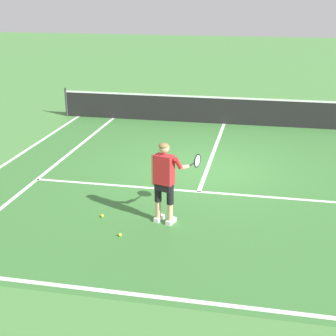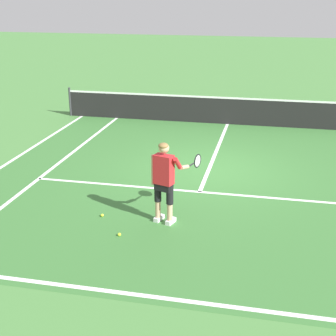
# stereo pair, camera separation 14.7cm
# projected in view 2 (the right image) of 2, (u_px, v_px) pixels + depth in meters

# --- Properties ---
(ground_plane) EXTENTS (80.00, 80.00, 0.00)m
(ground_plane) POSITION_uv_depth(u_px,v_px,m) (209.00, 169.00, 13.15)
(ground_plane) COLOR #477F3D
(court_inner_surface) EXTENTS (10.98, 11.15, 0.00)m
(court_inner_surface) POSITION_uv_depth(u_px,v_px,m) (206.00, 177.00, 12.62)
(court_inner_surface) COLOR #387033
(court_inner_surface) RESTS_ON ground
(line_baseline) EXTENTS (10.98, 0.10, 0.01)m
(line_baseline) POSITION_uv_depth(u_px,v_px,m) (156.00, 297.00, 7.68)
(line_baseline) COLOR white
(line_baseline) RESTS_ON ground
(line_service) EXTENTS (8.23, 0.10, 0.01)m
(line_service) POSITION_uv_depth(u_px,v_px,m) (200.00, 192.00, 11.68)
(line_service) COLOR white
(line_service) RESTS_ON ground
(line_centre_service) EXTENTS (0.10, 6.40, 0.01)m
(line_centre_service) POSITION_uv_depth(u_px,v_px,m) (216.00, 151.00, 14.62)
(line_centre_service) COLOR white
(line_centre_service) RESTS_ON ground
(line_singles_left) EXTENTS (0.10, 10.75, 0.01)m
(line_singles_left) POSITION_uv_depth(u_px,v_px,m) (56.00, 165.00, 13.45)
(line_singles_left) COLOR white
(line_singles_left) RESTS_ON ground
(line_doubles_left) EXTENTS (0.10, 10.75, 0.01)m
(line_doubles_left) POSITION_uv_depth(u_px,v_px,m) (10.00, 162.00, 13.72)
(line_doubles_left) COLOR white
(line_doubles_left) RESTS_ON ground
(tennis_net) EXTENTS (11.96, 0.08, 1.07)m
(tennis_net) POSITION_uv_depth(u_px,v_px,m) (228.00, 110.00, 17.39)
(tennis_net) COLOR #333338
(tennis_net) RESTS_ON ground
(tennis_player) EXTENTS (0.89, 1.03, 1.71)m
(tennis_player) POSITION_uv_depth(u_px,v_px,m) (165.00, 177.00, 9.84)
(tennis_player) COLOR white
(tennis_player) RESTS_ON ground
(tennis_ball_near_feet) EXTENTS (0.07, 0.07, 0.07)m
(tennis_ball_near_feet) POSITION_uv_depth(u_px,v_px,m) (102.00, 215.00, 10.40)
(tennis_ball_near_feet) COLOR #CCE02D
(tennis_ball_near_feet) RESTS_ON ground
(tennis_ball_by_baseline) EXTENTS (0.07, 0.07, 0.07)m
(tennis_ball_by_baseline) POSITION_uv_depth(u_px,v_px,m) (119.00, 234.00, 9.59)
(tennis_ball_by_baseline) COLOR #CCE02D
(tennis_ball_by_baseline) RESTS_ON ground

